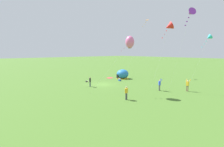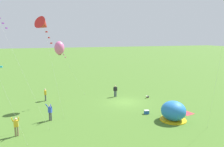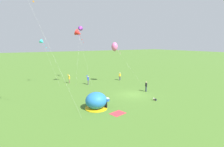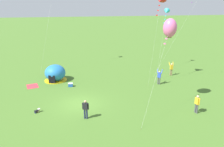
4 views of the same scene
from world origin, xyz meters
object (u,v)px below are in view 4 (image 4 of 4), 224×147
object	(u,v)px
person_center_field	(86,108)
cooler_box	(71,85)
person_near_tent	(171,68)
kite_pink	(170,28)
person_flying_kite	(159,76)
toddler_crawling	(37,111)
kite_red	(161,0)
popup_tent	(55,73)
kite_cyan	(167,12)
person_watching_sky	(197,103)

from	to	relation	value
person_center_field	cooler_box	bearing A→B (deg)	-173.03
person_near_tent	kite_pink	xyz separation A→B (m)	(7.95, -4.80, 6.42)
person_flying_kite	kite_pink	size ratio (longest dim) A/B	0.23
cooler_box	toddler_crawling	xyz separation A→B (m)	(5.96, -3.26, -0.04)
cooler_box	person_flying_kite	distance (m)	10.82
kite_red	kite_pink	bearing A→B (deg)	-16.49
popup_tent	kite_pink	size ratio (longest dim) A/B	0.34
person_center_field	person_flying_kite	distance (m)	11.68
cooler_box	person_center_field	distance (m)	8.13
person_near_tent	person_center_field	bearing A→B (deg)	-53.83
toddler_crawling	person_center_field	distance (m)	4.79
toddler_crawling	kite_cyan	world-z (taller)	kite_cyan
kite_red	kite_cyan	xyz separation A→B (m)	(-5.87, 3.74, -1.58)
person_flying_kite	person_watching_sky	world-z (taller)	person_flying_kite
cooler_box	kite_pink	world-z (taller)	kite_pink
person_flying_kite	person_near_tent	xyz separation A→B (m)	(-2.86, 3.09, 0.00)
person_flying_kite	popup_tent	bearing A→B (deg)	-108.48
cooler_box	kite_red	bearing A→B (deg)	90.13
person_flying_kite	kite_cyan	distance (m)	11.20
toddler_crawling	person_flying_kite	xyz separation A→B (m)	(-4.41, 13.94, 0.82)
person_center_field	kite_cyan	distance (m)	20.89
popup_tent	kite_cyan	xyz separation A→B (m)	(-3.27, 16.47, 7.35)
popup_tent	toddler_crawling	xyz separation A→B (m)	(8.58, -1.47, -0.82)
kite_cyan	kite_pink	size ratio (longest dim) A/B	1.07
toddler_crawling	kite_red	world-z (taller)	kite_red
person_flying_kite	person_near_tent	bearing A→B (deg)	132.76
person_flying_kite	person_watching_sky	distance (m)	7.66
person_flying_kite	person_near_tent	distance (m)	4.21
popup_tent	person_near_tent	world-z (taller)	popup_tent
toddler_crawling	kite_pink	bearing A→B (deg)	86.85
kite_red	kite_pink	world-z (taller)	kite_red
person_flying_kite	person_watching_sky	xyz separation A→B (m)	(7.66, 0.21, -0.03)
kite_cyan	popup_tent	bearing A→B (deg)	-78.76
kite_cyan	kite_pink	bearing A→B (deg)	-24.50
person_center_field	kite_pink	bearing A→B (deg)	99.98
cooler_box	person_center_field	xyz separation A→B (m)	(8.04, 0.98, 0.74)
toddler_crawling	kite_pink	size ratio (longest dim) A/B	0.07
popup_tent	person_near_tent	xyz separation A→B (m)	(1.31, 15.57, 0.00)
person_watching_sky	kite_red	distance (m)	12.86
popup_tent	person_flying_kite	size ratio (longest dim) A/B	1.49
person_watching_sky	kite_cyan	distance (m)	17.23
popup_tent	toddler_crawling	world-z (taller)	popup_tent
kite_cyan	kite_pink	distance (m)	13.80
cooler_box	kite_pink	xyz separation A→B (m)	(6.63, 8.98, 7.20)
popup_tent	person_flying_kite	bearing A→B (deg)	71.52
person_flying_kite	toddler_crawling	bearing A→B (deg)	-72.43
person_center_field	kite_red	bearing A→B (deg)	128.99
popup_tent	kite_cyan	distance (m)	18.33
cooler_box	person_near_tent	distance (m)	13.86
person_watching_sky	popup_tent	bearing A→B (deg)	-132.98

